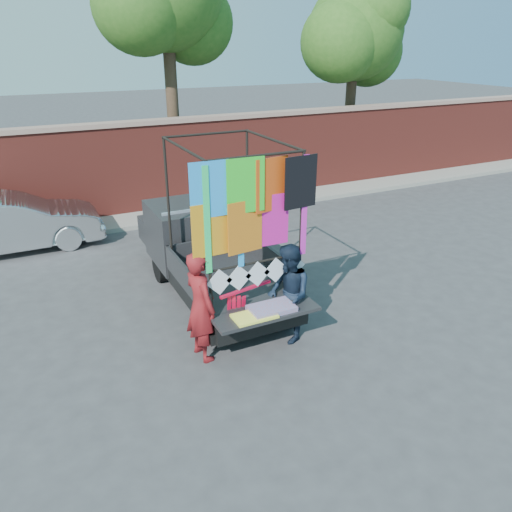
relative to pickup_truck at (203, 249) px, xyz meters
name	(u,v)px	position (x,y,z in m)	size (l,w,h in m)	color
ground	(268,322)	(0.49, -1.90, -0.79)	(90.00, 90.00, 0.00)	#38383A
brick_wall	(155,166)	(0.49, 5.10, 0.53)	(30.00, 0.45, 2.61)	maroon
curb	(165,216)	(0.49, 4.40, -0.73)	(30.00, 1.20, 0.12)	gray
tree_right	(357,35)	(8.01, 6.22, 3.96)	(4.20, 3.30, 6.62)	#38281C
pickup_truck	(203,249)	(0.00, 0.00, 0.00)	(1.99, 4.99, 3.14)	black
sedan	(11,223)	(-3.39, 3.72, -0.12)	(1.41, 4.05, 1.34)	silver
woman	(201,306)	(-0.91, -2.36, 0.11)	(0.65, 0.43, 1.79)	maroon
man	(288,294)	(0.54, -2.50, 0.04)	(0.81, 0.63, 1.66)	#131F31
streamer_bundle	(240,302)	(-0.29, -2.44, 0.07)	(0.94, 0.23, 0.65)	red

